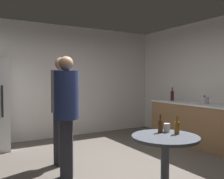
{
  "coord_description": "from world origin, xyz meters",
  "views": [
    {
      "loc": [
        -1.95,
        -3.18,
        1.41
      ],
      "look_at": [
        0.19,
        0.43,
        1.23
      ],
      "focal_mm": 39.84,
      "sensor_mm": 36.0,
      "label": 1
    }
  ],
  "objects_px": {
    "beer_bottle_amber": "(177,127)",
    "plastic_cup_white": "(167,128)",
    "person_in_gray_shirt": "(62,102)",
    "foreground_table": "(165,145)",
    "kettle": "(205,100)",
    "beer_bottle_brown": "(160,126)",
    "person_in_navy_shirt": "(66,107)",
    "wine_bottle_on_counter": "(172,96)"
  },
  "relations": [
    {
      "from": "beer_bottle_amber",
      "to": "plastic_cup_white",
      "type": "relative_size",
      "value": 2.09
    },
    {
      "from": "person_in_gray_shirt",
      "to": "plastic_cup_white",
      "type": "bearing_deg",
      "value": 17.99
    },
    {
      "from": "foreground_table",
      "to": "beer_bottle_amber",
      "type": "relative_size",
      "value": 3.48
    },
    {
      "from": "kettle",
      "to": "beer_bottle_brown",
      "type": "xyz_separation_m",
      "value": [
        -2.08,
        -1.01,
        -0.15
      ]
    },
    {
      "from": "beer_bottle_brown",
      "to": "person_in_navy_shirt",
      "type": "relative_size",
      "value": 0.13
    },
    {
      "from": "plastic_cup_white",
      "to": "person_in_gray_shirt",
      "type": "distance_m",
      "value": 1.8
    },
    {
      "from": "wine_bottle_on_counter",
      "to": "foreground_table",
      "type": "xyz_separation_m",
      "value": [
        -2.15,
        -2.09,
        -0.39
      ]
    },
    {
      "from": "person_in_gray_shirt",
      "to": "kettle",
      "type": "bearing_deg",
      "value": 69.09
    },
    {
      "from": "plastic_cup_white",
      "to": "person_in_navy_shirt",
      "type": "distance_m",
      "value": 1.39
    },
    {
      "from": "beer_bottle_brown",
      "to": "foreground_table",
      "type": "bearing_deg",
      "value": -113.41
    },
    {
      "from": "plastic_cup_white",
      "to": "person_in_navy_shirt",
      "type": "relative_size",
      "value": 0.06
    },
    {
      "from": "kettle",
      "to": "beer_bottle_amber",
      "type": "relative_size",
      "value": 1.06
    },
    {
      "from": "beer_bottle_brown",
      "to": "person_in_gray_shirt",
      "type": "bearing_deg",
      "value": 115.89
    },
    {
      "from": "foreground_table",
      "to": "plastic_cup_white",
      "type": "distance_m",
      "value": 0.27
    },
    {
      "from": "wine_bottle_on_counter",
      "to": "person_in_navy_shirt",
      "type": "height_order",
      "value": "person_in_navy_shirt"
    },
    {
      "from": "person_in_navy_shirt",
      "to": "person_in_gray_shirt",
      "type": "distance_m",
      "value": 0.63
    },
    {
      "from": "kettle",
      "to": "person_in_navy_shirt",
      "type": "height_order",
      "value": "person_in_navy_shirt"
    },
    {
      "from": "foreground_table",
      "to": "beer_bottle_brown",
      "type": "distance_m",
      "value": 0.26
    },
    {
      "from": "person_in_gray_shirt",
      "to": "wine_bottle_on_counter",
      "type": "bearing_deg",
      "value": 87.36
    },
    {
      "from": "kettle",
      "to": "plastic_cup_white",
      "type": "height_order",
      "value": "kettle"
    },
    {
      "from": "beer_bottle_brown",
      "to": "person_in_gray_shirt",
      "type": "distance_m",
      "value": 1.73
    },
    {
      "from": "kettle",
      "to": "wine_bottle_on_counter",
      "type": "distance_m",
      "value": 0.91
    },
    {
      "from": "kettle",
      "to": "wine_bottle_on_counter",
      "type": "relative_size",
      "value": 0.79
    },
    {
      "from": "beer_bottle_brown",
      "to": "person_in_navy_shirt",
      "type": "bearing_deg",
      "value": 133.73
    },
    {
      "from": "plastic_cup_white",
      "to": "person_in_gray_shirt",
      "type": "height_order",
      "value": "person_in_gray_shirt"
    },
    {
      "from": "wine_bottle_on_counter",
      "to": "beer_bottle_brown",
      "type": "relative_size",
      "value": 1.35
    },
    {
      "from": "foreground_table",
      "to": "person_in_gray_shirt",
      "type": "xyz_separation_m",
      "value": [
        -0.68,
        1.72,
        0.4
      ]
    },
    {
      "from": "foreground_table",
      "to": "person_in_navy_shirt",
      "type": "distance_m",
      "value": 1.43
    },
    {
      "from": "beer_bottle_amber",
      "to": "person_in_navy_shirt",
      "type": "bearing_deg",
      "value": 132.36
    },
    {
      "from": "kettle",
      "to": "wine_bottle_on_counter",
      "type": "bearing_deg",
      "value": 90.43
    },
    {
      "from": "kettle",
      "to": "beer_bottle_brown",
      "type": "bearing_deg",
      "value": -154.06
    },
    {
      "from": "kettle",
      "to": "foreground_table",
      "type": "distance_m",
      "value": 2.48
    },
    {
      "from": "person_in_navy_shirt",
      "to": "person_in_gray_shirt",
      "type": "relative_size",
      "value": 0.98
    },
    {
      "from": "person_in_navy_shirt",
      "to": "person_in_gray_shirt",
      "type": "xyz_separation_m",
      "value": [
        0.14,
        0.61,
        0.02
      ]
    },
    {
      "from": "beer_bottle_brown",
      "to": "person_in_navy_shirt",
      "type": "xyz_separation_m",
      "value": [
        -0.89,
        0.93,
        0.19
      ]
    },
    {
      "from": "beer_bottle_amber",
      "to": "person_in_gray_shirt",
      "type": "height_order",
      "value": "person_in_gray_shirt"
    },
    {
      "from": "plastic_cup_white",
      "to": "beer_bottle_amber",
      "type": "bearing_deg",
      "value": -80.87
    },
    {
      "from": "beer_bottle_amber",
      "to": "kettle",
      "type": "bearing_deg",
      "value": 31.05
    },
    {
      "from": "plastic_cup_white",
      "to": "person_in_navy_shirt",
      "type": "bearing_deg",
      "value": 135.86
    },
    {
      "from": "plastic_cup_white",
      "to": "kettle",
      "type": "bearing_deg",
      "value": 27.42
    },
    {
      "from": "wine_bottle_on_counter",
      "to": "beer_bottle_amber",
      "type": "xyz_separation_m",
      "value": [
        -1.96,
        -2.09,
        -0.2
      ]
    },
    {
      "from": "foreground_table",
      "to": "beer_bottle_brown",
      "type": "relative_size",
      "value": 3.48
    }
  ]
}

